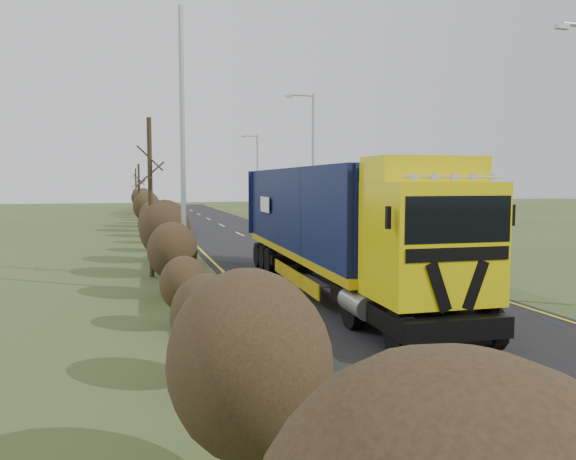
% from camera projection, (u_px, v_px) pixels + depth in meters
% --- Properties ---
extents(ground, '(160.00, 160.00, 0.00)m').
position_uv_depth(ground, '(349.00, 287.00, 19.45)').
color(ground, '#37491F').
rests_on(ground, ground).
extents(road, '(8.00, 120.00, 0.02)m').
position_uv_depth(road, '(277.00, 252.00, 29.03)').
color(road, black).
rests_on(road, ground).
extents(layby, '(6.00, 18.00, 0.02)m').
position_uv_depth(layby, '(329.00, 232.00, 40.38)').
color(layby, '#2A2825').
rests_on(layby, ground).
extents(lane_markings, '(7.52, 116.00, 0.01)m').
position_uv_depth(lane_markings, '(278.00, 252.00, 28.74)').
color(lane_markings, gold).
rests_on(lane_markings, road).
extents(hedgerow, '(2.24, 102.04, 6.05)m').
position_uv_depth(hedgerow, '(160.00, 227.00, 25.25)').
color(hedgerow, black).
rests_on(hedgerow, ground).
extents(lorry, '(2.95, 15.20, 4.22)m').
position_uv_depth(lorry, '(333.00, 220.00, 18.23)').
color(lorry, black).
rests_on(lorry, ground).
extents(car_red_hatchback, '(2.25, 3.81, 1.21)m').
position_uv_depth(car_red_hatchback, '(340.00, 232.00, 33.47)').
color(car_red_hatchback, maroon).
rests_on(car_red_hatchback, ground).
extents(car_blue_sedan, '(1.90, 4.73, 1.53)m').
position_uv_depth(car_blue_sedan, '(332.00, 217.00, 45.33)').
color(car_blue_sedan, black).
rests_on(car_blue_sedan, ground).
extents(streetlight_mid, '(2.06, 0.19, 9.70)m').
position_uv_depth(streetlight_mid, '(311.00, 157.00, 39.10)').
color(streetlight_mid, '#9C9FA1').
rests_on(streetlight_mid, ground).
extents(streetlight_far, '(1.81, 0.18, 8.50)m').
position_uv_depth(streetlight_far, '(257.00, 171.00, 59.13)').
color(streetlight_far, '#9C9FA1').
rests_on(streetlight_far, ground).
extents(left_pole, '(0.16, 0.16, 9.17)m').
position_uv_depth(left_pole, '(183.00, 152.00, 17.99)').
color(left_pole, '#9C9FA1').
rests_on(left_pole, ground).
extents(speed_sign, '(0.70, 0.10, 2.52)m').
position_uv_depth(speed_sign, '(312.00, 210.00, 36.63)').
color(speed_sign, '#9C9FA1').
rests_on(speed_sign, ground).
extents(warning_board, '(0.74, 0.11, 1.94)m').
position_uv_depth(warning_board, '(287.00, 214.00, 42.43)').
color(warning_board, '#9C9FA1').
rests_on(warning_board, ground).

